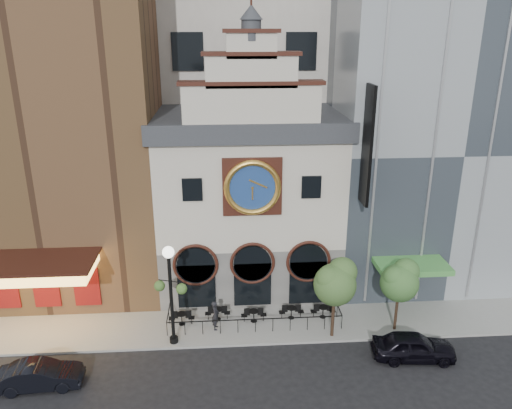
{
  "coord_description": "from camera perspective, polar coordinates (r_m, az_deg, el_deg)",
  "views": [
    {
      "loc": [
        -1.78,
        -24.64,
        17.63
      ],
      "look_at": [
        0.37,
        6.0,
        6.67
      ],
      "focal_mm": 35.0,
      "sensor_mm": 36.0,
      "label": 1
    }
  ],
  "objects": [
    {
      "name": "theater_building",
      "position": [
        36.72,
        -22.15,
        10.36
      ],
      "size": [
        14.0,
        15.6,
        25.0
      ],
      "color": "brown",
      "rests_on": "ground"
    },
    {
      "name": "cafe_railing",
      "position": [
        32.09,
        -0.23,
        -12.41
      ],
      "size": [
        10.6,
        2.6,
        0.9
      ],
      "primitive_type": null,
      "color": "black",
      "rests_on": "sidewalk"
    },
    {
      "name": "bistro_3",
      "position": [
        32.38,
        4.06,
        -12.12
      ],
      "size": [
        1.58,
        0.68,
        0.9
      ],
      "color": "black",
      "rests_on": "sidewalk"
    },
    {
      "name": "sidewalk",
      "position": [
        32.38,
        -0.23,
        -13.19
      ],
      "size": [
        44.0,
        5.0,
        0.15
      ],
      "primitive_type": "cube",
      "color": "gray",
      "rests_on": "ground"
    },
    {
      "name": "ground",
      "position": [
        30.35,
        0.09,
        -15.87
      ],
      "size": [
        120.0,
        120.0,
        0.0
      ],
      "primitive_type": "plane",
      "color": "black",
      "rests_on": "ground"
    },
    {
      "name": "tree_right",
      "position": [
        31.04,
        16.15,
        -8.27
      ],
      "size": [
        2.38,
        2.29,
        4.58
      ],
      "color": "#382619",
      "rests_on": "sidewalk"
    },
    {
      "name": "clock_building",
      "position": [
        34.31,
        -0.84,
        1.04
      ],
      "size": [
        12.6,
        8.78,
        18.65
      ],
      "color": "#605E5B",
      "rests_on": "ground"
    },
    {
      "name": "bistro_4",
      "position": [
        32.66,
        7.67,
        -11.95
      ],
      "size": [
        1.58,
        0.68,
        0.9
      ],
      "color": "black",
      "rests_on": "sidewalk"
    },
    {
      "name": "tree_left",
      "position": [
        29.46,
        9.09,
        -8.65
      ],
      "size": [
        2.58,
        2.48,
        4.96
      ],
      "color": "#382619",
      "rests_on": "sidewalk"
    },
    {
      "name": "lamppost",
      "position": [
        28.8,
        -9.76,
        -9.02
      ],
      "size": [
        1.9,
        1.05,
        6.15
      ],
      "rotation": [
        0.0,
        0.0,
        -0.32
      ],
      "color": "black",
      "rests_on": "sidewalk"
    },
    {
      "name": "bistro_2",
      "position": [
        31.98,
        -0.26,
        -12.5
      ],
      "size": [
        1.58,
        0.68,
        0.9
      ],
      "color": "black",
      "rests_on": "sidewalk"
    },
    {
      "name": "pedestrian",
      "position": [
        31.16,
        -4.66,
        -12.49
      ],
      "size": [
        0.48,
        0.71,
        1.88
      ],
      "primitive_type": "imported",
      "rotation": [
        0.0,
        0.0,
        1.52
      ],
      "color": "black",
      "rests_on": "sidewalk"
    },
    {
      "name": "retail_building",
      "position": [
        38.39,
        18.86,
        7.35
      ],
      "size": [
        14.0,
        14.4,
        20.0
      ],
      "color": "gray",
      "rests_on": "ground"
    },
    {
      "name": "bistro_0",
      "position": [
        32.04,
        -8.48,
        -12.68
      ],
      "size": [
        1.58,
        0.68,
        0.9
      ],
      "color": "black",
      "rests_on": "sidewalk"
    },
    {
      "name": "car_right",
      "position": [
        30.3,
        17.59,
        -15.2
      ],
      "size": [
        4.73,
        2.26,
        1.56
      ],
      "primitive_type": "imported",
      "rotation": [
        0.0,
        0.0,
        1.48
      ],
      "color": "black",
      "rests_on": "ground"
    },
    {
      "name": "bistro_1",
      "position": [
        32.26,
        -4.41,
        -12.26
      ],
      "size": [
        1.58,
        0.68,
        0.9
      ],
      "color": "black",
      "rests_on": "sidewalk"
    },
    {
      "name": "car_left",
      "position": [
        29.33,
        -23.46,
        -17.49
      ],
      "size": [
        4.36,
        1.78,
        1.41
      ],
      "primitive_type": "imported",
      "rotation": [
        0.0,
        0.0,
        1.64
      ],
      "color": "black",
      "rests_on": "ground"
    }
  ]
}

